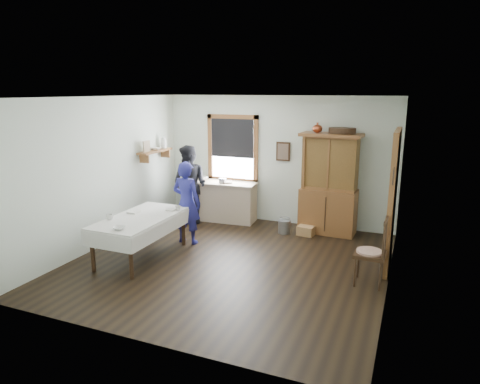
% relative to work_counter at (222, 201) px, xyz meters
% --- Properties ---
extents(room, '(5.01, 5.01, 2.70)m').
position_rel_work_counter_xyz_m(room, '(1.11, -2.14, 0.92)').
color(room, black).
rests_on(room, ground).
extents(window, '(1.18, 0.07, 1.48)m').
position_rel_work_counter_xyz_m(window, '(0.11, 0.33, 1.19)').
color(window, white).
rests_on(window, room).
extents(doorway, '(0.09, 1.14, 2.22)m').
position_rel_work_counter_xyz_m(doorway, '(3.57, -1.29, 0.73)').
color(doorway, '#463A32').
rests_on(doorway, room).
extents(wall_shelf, '(0.24, 1.00, 0.44)m').
position_rel_work_counter_xyz_m(wall_shelf, '(-1.26, -0.60, 1.14)').
color(wall_shelf, brown).
rests_on(wall_shelf, room).
extents(framed_picture, '(0.30, 0.04, 0.40)m').
position_rel_work_counter_xyz_m(framed_picture, '(1.26, 0.32, 1.12)').
color(framed_picture, '#362213').
rests_on(framed_picture, room).
extents(rug_beater, '(0.01, 0.27, 0.27)m').
position_rel_work_counter_xyz_m(rug_beater, '(3.56, -1.84, 1.29)').
color(rug_beater, black).
rests_on(rug_beater, room).
extents(work_counter, '(1.53, 0.67, 0.86)m').
position_rel_work_counter_xyz_m(work_counter, '(0.00, 0.00, 0.00)').
color(work_counter, tan).
rests_on(work_counter, room).
extents(china_hutch, '(1.20, 0.62, 2.00)m').
position_rel_work_counter_xyz_m(china_hutch, '(2.31, 0.03, 0.57)').
color(china_hutch, brown).
rests_on(china_hutch, room).
extents(dining_table, '(0.96, 1.82, 0.73)m').
position_rel_work_counter_xyz_m(dining_table, '(-0.37, -2.50, -0.07)').
color(dining_table, silver).
rests_on(dining_table, room).
extents(spindle_chair, '(0.49, 0.49, 1.03)m').
position_rel_work_counter_xyz_m(spindle_chair, '(3.34, -2.10, 0.09)').
color(spindle_chair, '#362213').
rests_on(spindle_chair, room).
extents(pail, '(0.26, 0.26, 0.27)m').
position_rel_work_counter_xyz_m(pail, '(1.53, -0.34, -0.29)').
color(pail, gray).
rests_on(pail, room).
extents(wicker_basket, '(0.35, 0.27, 0.19)m').
position_rel_work_counter_xyz_m(wicker_basket, '(1.96, -0.31, -0.34)').
color(wicker_basket, tan).
rests_on(wicker_basket, room).
extents(woman_blue, '(0.54, 0.37, 1.44)m').
position_rel_work_counter_xyz_m(woman_blue, '(-0.01, -1.55, 0.29)').
color(woman_blue, navy).
rests_on(woman_blue, room).
extents(figure_dark, '(0.82, 0.68, 1.55)m').
position_rel_work_counter_xyz_m(figure_dark, '(-0.56, -0.43, 0.35)').
color(figure_dark, black).
rests_on(figure_dark, room).
extents(table_cup_a, '(0.15, 0.15, 0.09)m').
position_rel_work_counter_xyz_m(table_cup_a, '(-0.74, -2.83, 0.34)').
color(table_cup_a, silver).
rests_on(table_cup_a, dining_table).
extents(table_cup_b, '(0.10, 0.10, 0.09)m').
position_rel_work_counter_xyz_m(table_cup_b, '(0.02, -1.92, 0.34)').
color(table_cup_b, silver).
rests_on(table_cup_b, dining_table).
extents(table_bowl, '(0.23, 0.23, 0.05)m').
position_rel_work_counter_xyz_m(table_bowl, '(-0.27, -3.19, 0.32)').
color(table_bowl, silver).
rests_on(table_bowl, dining_table).
extents(counter_book, '(0.25, 0.28, 0.02)m').
position_rel_work_counter_xyz_m(counter_book, '(0.03, -0.04, 0.44)').
color(counter_book, brown).
rests_on(counter_book, work_counter).
extents(counter_bowl, '(0.24, 0.24, 0.07)m').
position_rel_work_counter_xyz_m(counter_bowl, '(-0.51, 0.10, 0.46)').
color(counter_bowl, silver).
rests_on(counter_bowl, work_counter).
extents(shelf_bowl, '(0.22, 0.22, 0.05)m').
position_rel_work_counter_xyz_m(shelf_bowl, '(-1.26, -0.59, 1.17)').
color(shelf_bowl, silver).
rests_on(shelf_bowl, wall_shelf).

